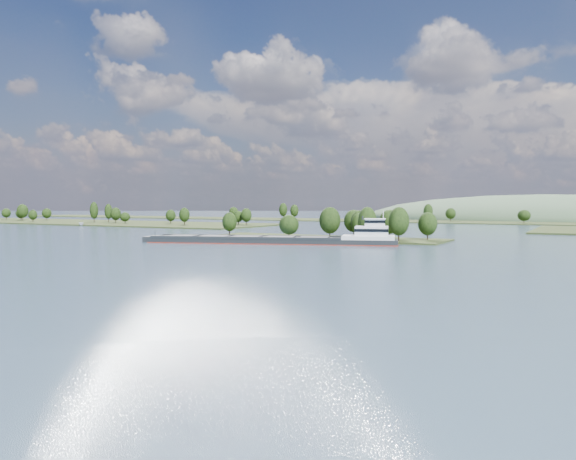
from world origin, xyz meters
The scene contains 7 objects.
ground centered at (0.00, 120.00, 0.00)m, with size 1800.00×1800.00×0.00m, color #344B5A.
tree_island centered at (8.35, 178.79, 4.25)m, with size 100.00×32.71×13.91m.
left_bank centered at (-229.01, 260.04, 0.86)m, with size 300.00×80.00×16.18m.
back_shoreline centered at (8.28, 399.81, 0.70)m, with size 900.00×60.00×15.11m.
hill_west centered at (60.00, 500.00, 0.00)m, with size 320.00×160.00×44.00m, color #435C3F.
cargo_barge centered at (-0.37, 149.37, 1.60)m, with size 92.58×39.18×12.67m.
motorboat centered at (-188.45, 220.77, 1.21)m, with size 2.36×6.28×2.43m, color white.
Camera 1 is at (97.70, -28.92, 14.89)m, focal length 35.00 mm.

